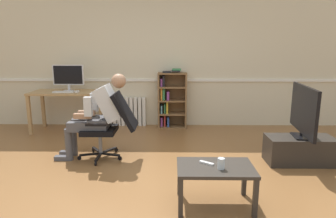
# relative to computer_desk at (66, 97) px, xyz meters

# --- Properties ---
(ground_plane) EXTENTS (18.00, 18.00, 0.00)m
(ground_plane) POSITION_rel_computer_desk_xyz_m (1.78, -2.15, -0.65)
(ground_plane) COLOR brown
(back_wall) EXTENTS (12.00, 0.13, 2.70)m
(back_wall) POSITION_rel_computer_desk_xyz_m (1.78, 0.50, 0.70)
(back_wall) COLOR beige
(back_wall) RESTS_ON ground_plane
(computer_desk) EXTENTS (1.22, 0.65, 0.76)m
(computer_desk) POSITION_rel_computer_desk_xyz_m (0.00, 0.00, 0.00)
(computer_desk) COLOR tan
(computer_desk) RESTS_ON ground_plane
(imac_monitor) EXTENTS (0.58, 0.14, 0.49)m
(imac_monitor) POSITION_rel_computer_desk_xyz_m (0.05, 0.08, 0.39)
(imac_monitor) COLOR silver
(imac_monitor) RESTS_ON computer_desk
(keyboard) EXTENTS (0.37, 0.12, 0.02)m
(keyboard) POSITION_rel_computer_desk_xyz_m (0.02, -0.14, 0.12)
(keyboard) COLOR white
(keyboard) RESTS_ON computer_desk
(computer_mouse) EXTENTS (0.06, 0.10, 0.03)m
(computer_mouse) POSITION_rel_computer_desk_xyz_m (0.26, -0.12, 0.12)
(computer_mouse) COLOR white
(computer_mouse) RESTS_ON computer_desk
(bookshelf) EXTENTS (0.56, 0.29, 1.15)m
(bookshelf) POSITION_rel_computer_desk_xyz_m (1.96, 0.29, -0.09)
(bookshelf) COLOR brown
(bookshelf) RESTS_ON ground_plane
(radiator) EXTENTS (0.75, 0.08, 0.58)m
(radiator) POSITION_rel_computer_desk_xyz_m (1.08, 0.39, -0.36)
(radiator) COLOR white
(radiator) RESTS_ON ground_plane
(office_chair) EXTENTS (0.84, 0.61, 0.95)m
(office_chair) POSITION_rel_computer_desk_xyz_m (1.13, -1.39, -0.13)
(office_chair) COLOR black
(office_chair) RESTS_ON ground_plane
(person_seated) EXTENTS (1.02, 0.40, 1.21)m
(person_seated) POSITION_rel_computer_desk_xyz_m (0.95, -1.39, 0.00)
(person_seated) COLOR #4C4C51
(person_seated) RESTS_ON ground_plane
(tv_stand) EXTENTS (0.89, 0.41, 0.37)m
(tv_stand) POSITION_rel_computer_desk_xyz_m (3.74, -1.54, -0.46)
(tv_stand) COLOR #2D2823
(tv_stand) RESTS_ON ground_plane
(tv_screen) EXTENTS (0.24, 1.02, 0.70)m
(tv_screen) POSITION_rel_computer_desk_xyz_m (3.74, -1.54, 0.09)
(tv_screen) COLOR black
(tv_screen) RESTS_ON tv_stand
(coffee_table) EXTENTS (0.75, 0.49, 0.42)m
(coffee_table) POSITION_rel_computer_desk_xyz_m (2.42, -2.66, -0.29)
(coffee_table) COLOR #332D28
(coffee_table) RESTS_ON ground_plane
(drinking_glass) EXTENTS (0.07, 0.07, 0.11)m
(drinking_glass) POSITION_rel_computer_desk_xyz_m (2.46, -2.73, -0.18)
(drinking_glass) COLOR silver
(drinking_glass) RESTS_ON coffee_table
(spare_remote) EXTENTS (0.14, 0.12, 0.02)m
(spare_remote) POSITION_rel_computer_desk_xyz_m (2.34, -2.61, -0.22)
(spare_remote) COLOR white
(spare_remote) RESTS_ON coffee_table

